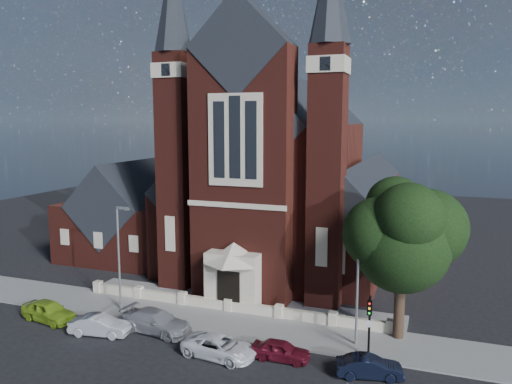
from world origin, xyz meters
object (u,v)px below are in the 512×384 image
street_tree (403,238)px  car_silver_a (100,325)px  parish_hall (134,218)px  street_lamp_right (359,277)px  car_lime_van (49,311)px  car_white_suv (219,347)px  traffic_signal (369,319)px  car_silver_b (157,322)px  car_navy (370,367)px  car_dark_red (281,350)px  church (290,181)px  street_lamp_left (120,252)px

street_tree → car_silver_a: bearing=-162.5°
parish_hall → street_lamp_right: bearing=-28.2°
parish_hall → car_lime_van: parish_hall is taller
street_lamp_right → car_white_suv: (-7.76, -4.50, -3.94)m
traffic_signal → car_silver_b: size_ratio=0.76×
street_lamp_right → car_silver_a: bearing=-165.4°
parish_hall → traffic_signal: bearing=-30.0°
car_lime_van → car_navy: size_ratio=1.19×
parish_hall → car_dark_red: (22.01, -17.52, -3.40)m
church → street_lamp_left: (-7.91, -18.94, -3.59)m
street_tree → street_lamp_right: 3.84m
car_lime_van → church: bearing=-17.9°
street_lamp_left → street_lamp_right: bearing=0.0°
car_lime_van → car_silver_b: bearing=-73.8°
church → street_lamp_left: size_ratio=4.31×
car_silver_b → car_white_suv: 5.85m
church → car_lime_van: size_ratio=7.83×
car_lime_van → car_navy: 22.96m
car_silver_b → car_navy: 14.63m
parish_hall → street_lamp_right: 29.62m
car_silver_b → car_white_suv: size_ratio=1.10×
church → street_tree: (12.60, -17.23, -1.23)m
car_navy → street_lamp_right: bearing=4.7°
street_tree → car_silver_a: (-19.21, -6.05, -6.28)m
street_tree → car_lime_van: street_tree is taller
street_lamp_right → car_lime_van: size_ratio=1.82×
car_silver_a → car_silver_b: size_ratio=0.79×
street_lamp_right → car_dark_red: bearing=-139.3°
street_lamp_left → car_dark_red: bearing=-14.2°
car_silver_b → car_dark_red: car_silver_b is taller
traffic_signal → parish_hall: bearing=150.0°
parish_hall → traffic_signal: parish_hall is taller
car_lime_van → car_dark_red: (17.61, 0.13, -0.15)m
traffic_signal → car_dark_red: traffic_signal is taller
street_lamp_right → car_silver_a: street_lamp_right is taller
traffic_signal → car_silver_a: (-17.61, -2.77, -1.90)m
street_lamp_right → car_silver_b: size_ratio=1.55×
traffic_signal → car_lime_van: (-22.60, -2.07, -1.82)m
church → car_silver_b: 23.04m
parish_hall → car_silver_b: (12.78, -16.63, -3.25)m
car_lime_van → street_lamp_right: bearing=-71.2°
street_tree → car_silver_a: 21.09m
parish_hall → traffic_signal: size_ratio=3.05×
parish_hall → street_tree: street_tree is taller
traffic_signal → car_white_suv: traffic_signal is taller
parish_hall → street_tree: bearing=-23.3°
car_dark_red → car_white_suv: bearing=103.9°
parish_hall → street_lamp_left: bearing=-60.0°
car_dark_red → car_navy: car_navy is taller
street_tree → street_lamp_right: (-2.51, -1.71, -2.36)m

